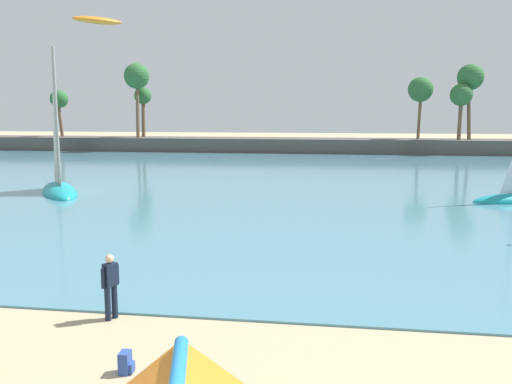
{
  "coord_description": "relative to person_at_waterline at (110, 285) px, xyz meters",
  "views": [
    {
      "loc": [
        2.1,
        -5.72,
        5.15
      ],
      "look_at": [
        -0.45,
        10.9,
        2.7
      ],
      "focal_mm": 38.66,
      "sensor_mm": 36.0,
      "label": 1
    }
  ],
  "objects": [
    {
      "name": "backpack_near_kite",
      "position": [
        1.45,
        -2.68,
        -0.69
      ],
      "size": [
        0.28,
        0.31,
        0.44
      ],
      "color": "#2D4C9E",
      "rests_on": "ground"
    },
    {
      "name": "palm_headland",
      "position": [
        5.38,
        57.8,
        1.27
      ],
      "size": [
        98.34,
        6.33,
        11.33
      ],
      "color": "#514C47",
      "rests_on": "ground"
    },
    {
      "name": "person_at_waterline",
      "position": [
        0.0,
        0.0,
        0.0
      ],
      "size": [
        0.33,
        0.51,
        1.67
      ],
      "color": "#141E33",
      "rests_on": "ground"
    },
    {
      "name": "sea",
      "position": [
        3.48,
        49.07,
        -0.86
      ],
      "size": [
        220.0,
        97.49,
        0.06
      ],
      "primitive_type": "cube",
      "color": "teal",
      "rests_on": "ground"
    },
    {
      "name": "sailboat_near_shore",
      "position": [
        -11.89,
        19.58,
        0.03
      ],
      "size": [
        5.38,
        6.6,
        9.61
      ],
      "color": "teal",
      "rests_on": "sea"
    },
    {
      "name": "kite_aloft_high_over_bay",
      "position": [
        -10.76,
        23.72,
        10.33
      ],
      "size": [
        3.26,
        3.31,
        0.59
      ],
      "primitive_type": "ellipsoid",
      "rotation": [
        0.09,
        0.0,
        0.8
      ],
      "color": "orange"
    }
  ]
}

